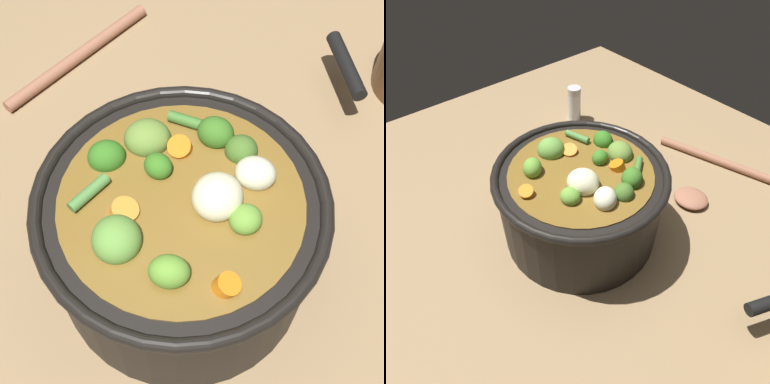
{
  "view_description": "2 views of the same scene",
  "coord_description": "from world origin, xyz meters",
  "views": [
    {
      "loc": [
        0.13,
        0.22,
        0.56
      ],
      "look_at": [
        -0.02,
        -0.01,
        0.12
      ],
      "focal_mm": 53.52,
      "sensor_mm": 36.0,
      "label": 1
    },
    {
      "loc": [
        -0.3,
        0.25,
        0.48
      ],
      "look_at": [
        -0.01,
        0.02,
        0.11
      ],
      "focal_mm": 33.11,
      "sensor_mm": 36.0,
      "label": 2
    }
  ],
  "objects": [
    {
      "name": "ground_plane",
      "position": [
        0.0,
        0.0,
        0.0
      ],
      "size": [
        1.1,
        1.1,
        0.0
      ],
      "primitive_type": "plane",
      "color": "#8C704C"
    },
    {
      "name": "wooden_spoon",
      "position": [
        -0.06,
        -0.27,
        0.01
      ],
      "size": [
        0.24,
        0.21,
        0.02
      ],
      "color": "#996148",
      "rests_on": "ground_plane"
    },
    {
      "name": "cooking_pot",
      "position": [
        -0.0,
        -0.0,
        0.07
      ],
      "size": [
        0.27,
        0.27,
        0.16
      ],
      "color": "black",
      "rests_on": "ground_plane"
    }
  ]
}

